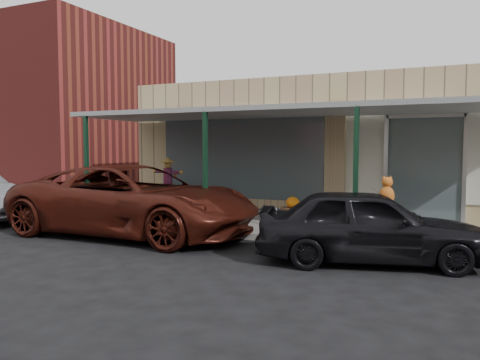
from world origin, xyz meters
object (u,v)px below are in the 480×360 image
at_px(handicap_sign, 118,186).
at_px(parked_sedan, 369,225).
at_px(barrel_pumpkin, 293,214).
at_px(barrel_scarecrow, 168,195).
at_px(car_maroon, 134,200).

bearing_deg(handicap_sign, parked_sedan, -30.19).
distance_m(handicap_sign, parked_sedan, 7.17).
bearing_deg(handicap_sign, barrel_pumpkin, -3.16).
relative_size(barrel_scarecrow, barrel_pumpkin, 2.02).
distance_m(handicap_sign, car_maroon, 1.74).
bearing_deg(car_maroon, handicap_sign, 51.58).
bearing_deg(car_maroon, barrel_pumpkin, -55.23).
xyz_separation_m(barrel_pumpkin, car_maroon, (-3.29, -2.27, 0.44)).
height_order(barrel_pumpkin, car_maroon, car_maroon).
relative_size(handicap_sign, car_maroon, 0.23).
distance_m(barrel_pumpkin, car_maroon, 4.02).
height_order(barrel_scarecrow, car_maroon, barrel_scarecrow).
distance_m(parked_sedan, car_maroon, 5.66).
distance_m(barrel_scarecrow, handicap_sign, 1.57).
bearing_deg(handicap_sign, barrel_scarecrow, 43.08).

